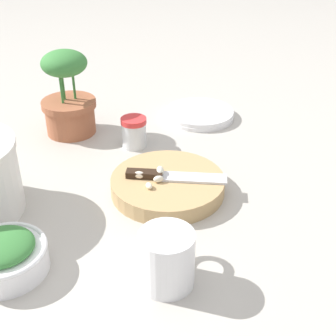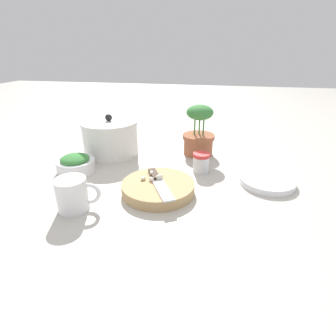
{
  "view_description": "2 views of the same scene",
  "coord_description": "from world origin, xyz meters",
  "px_view_note": "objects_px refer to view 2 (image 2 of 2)",
  "views": [
    {
      "loc": [
        -0.65,
        -0.46,
        0.52
      ],
      "look_at": [
        0.02,
        -0.03,
        0.04
      ],
      "focal_mm": 50.0,
      "sensor_mm": 36.0,
      "label": 1
    },
    {
      "loc": [
        0.16,
        -0.73,
        0.41
      ],
      "look_at": [
        0.02,
        0.01,
        0.06
      ],
      "focal_mm": 28.0,
      "sensor_mm": 36.0,
      "label": 2
    }
  ],
  "objects_px": {
    "garlic_cloves": "(154,177)",
    "plate_stack": "(267,181)",
    "stock_pot": "(110,137)",
    "chef_knife": "(159,182)",
    "herb_bowl": "(76,163)",
    "cutting_board": "(158,187)",
    "potted_herb": "(199,133)",
    "coffee_mug": "(73,194)",
    "spice_jar": "(201,163)"
  },
  "relations": [
    {
      "from": "herb_bowl",
      "to": "plate_stack",
      "type": "bearing_deg",
      "value": 2.66
    },
    {
      "from": "garlic_cloves",
      "to": "potted_herb",
      "type": "bearing_deg",
      "value": 71.33
    },
    {
      "from": "chef_knife",
      "to": "herb_bowl",
      "type": "relative_size",
      "value": 1.38
    },
    {
      "from": "plate_stack",
      "to": "potted_herb",
      "type": "relative_size",
      "value": 0.88
    },
    {
      "from": "cutting_board",
      "to": "spice_jar",
      "type": "distance_m",
      "value": 0.21
    },
    {
      "from": "spice_jar",
      "to": "stock_pot",
      "type": "distance_m",
      "value": 0.4
    },
    {
      "from": "coffee_mug",
      "to": "potted_herb",
      "type": "xyz_separation_m",
      "value": [
        0.3,
        0.48,
        0.04
      ]
    },
    {
      "from": "chef_knife",
      "to": "plate_stack",
      "type": "relative_size",
      "value": 1.05
    },
    {
      "from": "garlic_cloves",
      "to": "plate_stack",
      "type": "xyz_separation_m",
      "value": [
        0.36,
        0.1,
        -0.03
      ]
    },
    {
      "from": "spice_jar",
      "to": "stock_pot",
      "type": "xyz_separation_m",
      "value": [
        -0.38,
        0.11,
        0.03
      ]
    },
    {
      "from": "stock_pot",
      "to": "coffee_mug",
      "type": "bearing_deg",
      "value": -81.8
    },
    {
      "from": "herb_bowl",
      "to": "potted_herb",
      "type": "xyz_separation_m",
      "value": [
        0.42,
        0.25,
        0.06
      ]
    },
    {
      "from": "cutting_board",
      "to": "plate_stack",
      "type": "height_order",
      "value": "cutting_board"
    },
    {
      "from": "plate_stack",
      "to": "cutting_board",
      "type": "bearing_deg",
      "value": -160.22
    },
    {
      "from": "chef_knife",
      "to": "herb_bowl",
      "type": "distance_m",
      "value": 0.34
    },
    {
      "from": "spice_jar",
      "to": "garlic_cloves",
      "type": "bearing_deg",
      "value": -132.13
    },
    {
      "from": "chef_knife",
      "to": "stock_pot",
      "type": "bearing_deg",
      "value": -74.65
    },
    {
      "from": "garlic_cloves",
      "to": "plate_stack",
      "type": "relative_size",
      "value": 0.44
    },
    {
      "from": "garlic_cloves",
      "to": "potted_herb",
      "type": "relative_size",
      "value": 0.38
    },
    {
      "from": "herb_bowl",
      "to": "coffee_mug",
      "type": "height_order",
      "value": "coffee_mug"
    },
    {
      "from": "herb_bowl",
      "to": "coffee_mug",
      "type": "relative_size",
      "value": 1.15
    },
    {
      "from": "cutting_board",
      "to": "garlic_cloves",
      "type": "distance_m",
      "value": 0.04
    },
    {
      "from": "herb_bowl",
      "to": "stock_pot",
      "type": "xyz_separation_m",
      "value": [
        0.06,
        0.19,
        0.04
      ]
    },
    {
      "from": "garlic_cloves",
      "to": "cutting_board",
      "type": "bearing_deg",
      "value": -55.11
    },
    {
      "from": "chef_knife",
      "to": "stock_pot",
      "type": "distance_m",
      "value": 0.39
    },
    {
      "from": "chef_knife",
      "to": "plate_stack",
      "type": "height_order",
      "value": "chef_knife"
    },
    {
      "from": "garlic_cloves",
      "to": "spice_jar",
      "type": "height_order",
      "value": "spice_jar"
    },
    {
      "from": "plate_stack",
      "to": "stock_pot",
      "type": "xyz_separation_m",
      "value": [
        -0.6,
        0.16,
        0.06
      ]
    },
    {
      "from": "garlic_cloves",
      "to": "spice_jar",
      "type": "xyz_separation_m",
      "value": [
        0.13,
        0.15,
        -0.0
      ]
    },
    {
      "from": "coffee_mug",
      "to": "plate_stack",
      "type": "distance_m",
      "value": 0.6
    },
    {
      "from": "herb_bowl",
      "to": "spice_jar",
      "type": "relative_size",
      "value": 1.92
    },
    {
      "from": "chef_knife",
      "to": "potted_herb",
      "type": "xyz_separation_m",
      "value": [
        0.09,
        0.35,
        0.05
      ]
    },
    {
      "from": "spice_jar",
      "to": "chef_knife",
      "type": "bearing_deg",
      "value": -123.82
    },
    {
      "from": "plate_stack",
      "to": "stock_pot",
      "type": "relative_size",
      "value": 0.79
    },
    {
      "from": "garlic_cloves",
      "to": "spice_jar",
      "type": "relative_size",
      "value": 1.11
    },
    {
      "from": "herb_bowl",
      "to": "potted_herb",
      "type": "bearing_deg",
      "value": 31.25
    },
    {
      "from": "garlic_cloves",
      "to": "stock_pot",
      "type": "bearing_deg",
      "value": 133.72
    },
    {
      "from": "coffee_mug",
      "to": "stock_pot",
      "type": "distance_m",
      "value": 0.42
    },
    {
      "from": "cutting_board",
      "to": "stock_pot",
      "type": "bearing_deg",
      "value": 133.12
    },
    {
      "from": "spice_jar",
      "to": "potted_herb",
      "type": "height_order",
      "value": "potted_herb"
    },
    {
      "from": "garlic_cloves",
      "to": "herb_bowl",
      "type": "distance_m",
      "value": 0.32
    },
    {
      "from": "garlic_cloves",
      "to": "potted_herb",
      "type": "height_order",
      "value": "potted_herb"
    },
    {
      "from": "cutting_board",
      "to": "herb_bowl",
      "type": "height_order",
      "value": "herb_bowl"
    },
    {
      "from": "chef_knife",
      "to": "herb_bowl",
      "type": "xyz_separation_m",
      "value": [
        -0.33,
        0.09,
        -0.01
      ]
    },
    {
      "from": "chef_knife",
      "to": "herb_bowl",
      "type": "bearing_deg",
      "value": -44.04
    },
    {
      "from": "cutting_board",
      "to": "chef_knife",
      "type": "bearing_deg",
      "value": -30.57
    },
    {
      "from": "stock_pot",
      "to": "plate_stack",
      "type": "bearing_deg",
      "value": -14.7
    },
    {
      "from": "herb_bowl",
      "to": "potted_herb",
      "type": "height_order",
      "value": "potted_herb"
    },
    {
      "from": "garlic_cloves",
      "to": "herb_bowl",
      "type": "relative_size",
      "value": 0.58
    },
    {
      "from": "spice_jar",
      "to": "herb_bowl",
      "type": "bearing_deg",
      "value": -169.9
    }
  ]
}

